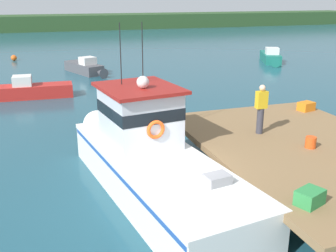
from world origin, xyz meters
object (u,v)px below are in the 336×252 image
Objects in this scene: crate_single_far at (306,106)px; mooring_buoy_spare_mooring at (14,58)px; main_fishing_boat at (149,157)px; deckhand_by_the_boat at (261,108)px; bait_bucket at (311,142)px; crate_stack_mid_dock at (310,197)px; moored_boat_far_right at (30,90)px; moored_boat_off_the_point at (86,68)px; moored_boat_outer_mooring at (271,57)px.

crate_single_far reaches higher than mooring_buoy_spare_mooring.
deckhand_by_the_boat is (3.89, 0.34, 1.05)m from main_fishing_boat.
bait_bucket is 0.67× the size of mooring_buoy_spare_mooring.
crate_stack_mid_dock reaches higher than mooring_buoy_spare_mooring.
crate_single_far is 27.98m from mooring_buoy_spare_mooring.
moored_boat_off_the_point is at bearing 58.27° from moored_boat_far_right.
crate_single_far is at bearing -65.40° from mooring_buoy_spare_mooring.
deckhand_by_the_boat is at bearing -123.43° from moored_boat_outer_mooring.
mooring_buoy_spare_mooring is (-8.45, 27.24, -1.81)m from deckhand_by_the_boat.
bait_bucket reaches higher than moored_boat_outer_mooring.
crate_single_far is 0.12× the size of moored_boat_far_right.
crate_single_far is 4.24m from bait_bucket.
deckhand_by_the_boat is 3.21× the size of mooring_buoy_spare_mooring.
bait_bucket reaches higher than mooring_buoy_spare_mooring.
main_fishing_boat is 2.00× the size of moored_boat_off_the_point.
moored_boat_far_right is (-4.01, -6.49, 0.01)m from moored_boat_off_the_point.
mooring_buoy_spare_mooring is at bearing 122.69° from moored_boat_off_the_point.
main_fishing_boat is at bearing -130.29° from moored_boat_outer_mooring.
moored_boat_outer_mooring is 20.97m from moored_boat_far_right.
crate_stack_mid_dock is at bearing -59.82° from main_fishing_boat.
main_fishing_boat is 6.11× the size of deckhand_by_the_boat.
crate_single_far is 14.98m from moored_boat_far_right.
mooring_buoy_spare_mooring is at bearing 102.41° from crate_stack_mid_dock.
moored_boat_off_the_point is at bearing -57.31° from mooring_buoy_spare_mooring.
crate_single_far is 0.12× the size of moored_boat_off_the_point.
main_fishing_boat is at bearing -175.02° from deckhand_by_the_boat.
mooring_buoy_spare_mooring is at bearing 99.38° from main_fishing_boat.
crate_single_far is 19.83m from moored_boat_outer_mooring.
moored_boat_outer_mooring reaches higher than mooring_buoy_spare_mooring.
crate_single_far is 1.18× the size of mooring_buoy_spare_mooring.
crate_stack_mid_dock reaches higher than moored_boat_far_right.
bait_bucket reaches higher than moored_boat_far_right.
main_fishing_boat is 4.84m from bait_bucket.
deckhand_by_the_boat is at bearing -150.26° from crate_single_far.
moored_boat_off_the_point is at bearing 94.21° from crate_stack_mid_dock.
crate_stack_mid_dock is at bearing -120.78° from moored_boat_outer_mooring.
deckhand_by_the_boat is at bearing -72.77° from mooring_buoy_spare_mooring.
mooring_buoy_spare_mooring is (-9.20, 28.89, -1.12)m from bait_bucket.
crate_stack_mid_dock is at bearing -71.40° from moored_boat_far_right.
moored_boat_far_right is 9.94× the size of mooring_buoy_spare_mooring.
main_fishing_boat is 1.95× the size of moored_boat_outer_mooring.
moored_boat_outer_mooring is at bearing 0.54° from moored_boat_off_the_point.
crate_stack_mid_dock reaches higher than moored_boat_off_the_point.
main_fishing_boat is 16.60× the size of crate_single_far.
mooring_buoy_spare_mooring is at bearing 114.60° from crate_single_far.
mooring_buoy_spare_mooring is (-11.64, 25.42, -1.12)m from crate_single_far.
crate_single_far is 3.74m from deckhand_by_the_boat.
crate_stack_mid_dock is 23.66m from moored_boat_off_the_point.
main_fishing_boat is 4.86m from crate_stack_mid_dock.
mooring_buoy_spare_mooring is (-4.55, 27.58, -0.75)m from main_fishing_boat.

